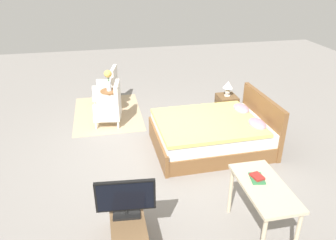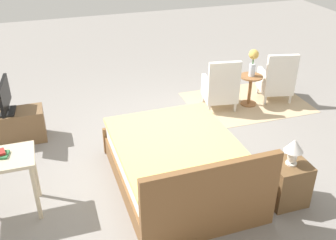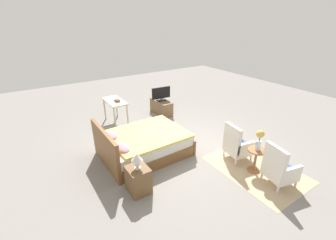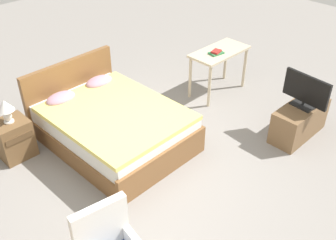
{
  "view_description": "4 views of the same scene",
  "coord_description": "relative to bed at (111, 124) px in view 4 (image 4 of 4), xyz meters",
  "views": [
    {
      "loc": [
        5.04,
        -0.96,
        3.2
      ],
      "look_at": [
        0.13,
        0.06,
        0.73
      ],
      "focal_mm": 35.0,
      "sensor_mm": 36.0,
      "label": 1
    },
    {
      "loc": [
        1.37,
        4.73,
        3.2
      ],
      "look_at": [
        -0.07,
        0.26,
        0.58
      ],
      "focal_mm": 42.0,
      "sensor_mm": 36.0,
      "label": 2
    },
    {
      "loc": [
        -4.39,
        3.06,
        3.19
      ],
      "look_at": [
        -0.02,
        0.22,
        0.79
      ],
      "focal_mm": 24.0,
      "sensor_mm": 36.0,
      "label": 3
    },
    {
      "loc": [
        -2.61,
        -2.84,
        3.47
      ],
      "look_at": [
        0.21,
        0.02,
        0.73
      ],
      "focal_mm": 42.0,
      "sensor_mm": 36.0,
      "label": 4
    }
  ],
  "objects": [
    {
      "name": "ground_plane",
      "position": [
        -0.0,
        -0.95,
        -0.3
      ],
      "size": [
        16.0,
        16.0,
        0.0
      ],
      "primitive_type": "plane",
      "color": "gray"
    },
    {
      "name": "bed",
      "position": [
        0.0,
        0.0,
        0.0
      ],
      "size": [
        1.57,
        2.1,
        0.96
      ],
      "color": "brown",
      "rests_on": "ground_plane"
    },
    {
      "name": "nightstand",
      "position": [
        -1.13,
        0.68,
        -0.02
      ],
      "size": [
        0.44,
        0.41,
        0.55
      ],
      "color": "brown",
      "rests_on": "ground_plane"
    },
    {
      "name": "table_lamp",
      "position": [
        -1.13,
        0.68,
        0.47
      ],
      "size": [
        0.22,
        0.22,
        0.33
      ],
      "color": "silver",
      "rests_on": "nightstand"
    },
    {
      "name": "tv_stand",
      "position": [
        2.04,
        -1.78,
        -0.05
      ],
      "size": [
        0.96,
        0.4,
        0.5
      ],
      "color": "brown",
      "rests_on": "ground_plane"
    },
    {
      "name": "tv_flatscreen",
      "position": [
        2.04,
        -1.78,
        0.45
      ],
      "size": [
        0.23,
        0.69,
        0.48
      ],
      "color": "black",
      "rests_on": "tv_stand"
    },
    {
      "name": "vanity_desk",
      "position": [
        2.19,
        -0.13,
        0.36
      ],
      "size": [
        1.04,
        0.52,
        0.77
      ],
      "color": "beige",
      "rests_on": "ground_plane"
    },
    {
      "name": "book_stack",
      "position": [
        2.05,
        -0.17,
        0.5
      ],
      "size": [
        0.25,
        0.19,
        0.06
      ],
      "color": "#337A47",
      "rests_on": "vanity_desk"
    }
  ]
}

